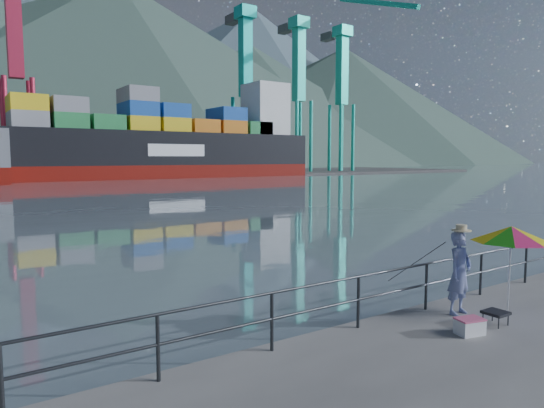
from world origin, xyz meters
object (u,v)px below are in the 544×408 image
at_px(fisherman, 460,273).
at_px(beach_umbrella, 511,234).
at_px(container_ship, 175,143).
at_px(cooler_bag, 470,327).

bearing_deg(fisherman, beach_umbrella, -51.19).
bearing_deg(fisherman, container_ship, 67.17).
bearing_deg(beach_umbrella, cooler_bag, -174.12).
bearing_deg(beach_umbrella, container_ship, 71.93).
relative_size(cooler_bag, container_ship, 0.01).
distance_m(fisherman, beach_umbrella, 1.28).
xyz_separation_m(fisherman, beach_umbrella, (0.65, -0.70, 0.85)).
bearing_deg(beach_umbrella, fisherman, 132.96).
distance_m(fisherman, cooler_bag, 1.43).
bearing_deg(cooler_bag, beach_umbrella, 20.41).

